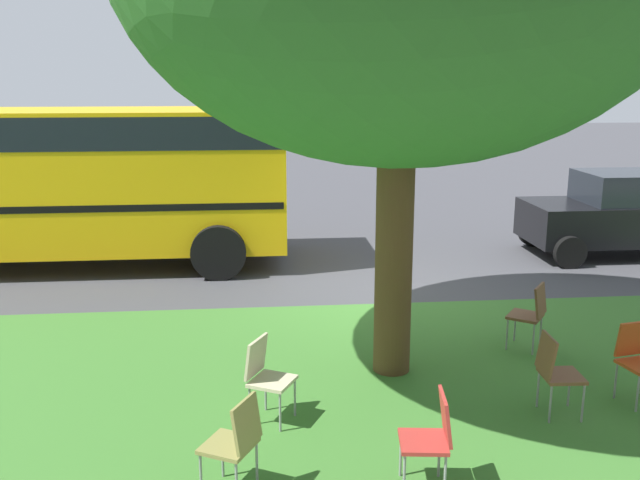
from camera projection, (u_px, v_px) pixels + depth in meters
name	position (u px, v px, depth m)	size (l,w,h in m)	color
ground	(394.00, 299.00, 11.18)	(80.00, 80.00, 0.00)	#424247
grass_verge	(448.00, 385.00, 8.08)	(48.00, 6.00, 0.01)	#3D752D
chair_0	(432.00, 434.00, 5.96)	(0.47, 0.47, 0.88)	#B7332D
chair_1	(266.00, 373.00, 7.17)	(0.56, 0.56, 0.88)	beige
chair_2	(638.00, 356.00, 7.61)	(0.49, 0.49, 0.88)	#C64C1E
chair_3	(236.00, 439.00, 5.88)	(0.56, 0.56, 0.88)	olive
chair_4	(555.00, 369.00, 7.27)	(0.44, 0.44, 0.88)	brown
chair_6	(531.00, 311.00, 9.04)	(0.58, 0.58, 0.88)	brown
parked_car	(623.00, 213.00, 13.78)	(3.70, 1.92, 1.65)	black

